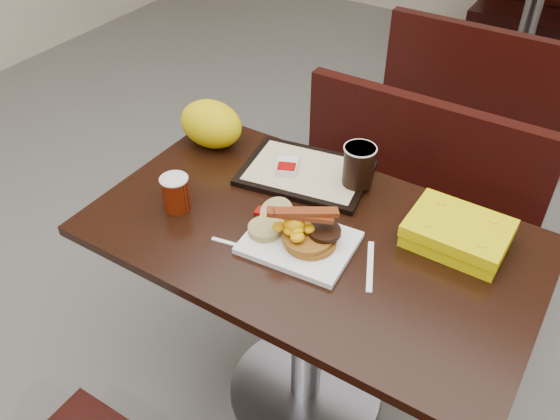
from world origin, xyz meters
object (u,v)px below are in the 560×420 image
Objects in this scene: pancake_stack at (310,239)px; paper_bag at (211,124)px; bench_far_n at (552,2)px; coffee_cup_far at (359,166)px; table_far at (526,35)px; table_near at (308,323)px; knife at (370,266)px; clamshell at (457,233)px; tray at (306,173)px; bench_far_s at (490,84)px; fork at (226,242)px; coffee_cup_near at (176,193)px; hashbrown_sleeve_left at (287,166)px; platter at (299,243)px; bench_near_n at (398,206)px.

pancake_stack is 0.64× the size of paper_bag.
bench_far_n is 3.38m from pancake_stack.
bench_far_n is at bearing 90.20° from coffee_cup_far.
paper_bag is (-0.49, -2.39, 0.45)m from table_far.
knife is at bearing -10.50° from table_near.
table_near is 0.41m from pancake_stack.
coffee_cup_far is 0.34m from clamshell.
tray is 1.47× the size of clamshell.
pancake_stack reaches higher than bench_far_s.
coffee_cup_far is (0.01, -1.66, 0.47)m from bench_far_s.
paper_bag reaches higher than table_near.
fork is 0.45m from coffee_cup_far.
coffee_cup_near is 0.77m from clamshell.
table_far is at bearing 61.61° from hashbrown_sleeve_left.
fork is at bearing -109.35° from hashbrown_sleeve_left.
platter is at bearing -90.14° from bench_far_s.
coffee_cup_far is at bearing -89.74° from table_far.
bench_far_s is 4.67× the size of paper_bag.
coffee_cup_near is 0.88× the size of fork.
paper_bag reaches higher than platter.
pancake_stack is (0.02, -3.36, 0.42)m from bench_far_n.
pancake_stack is 0.22m from fork.
hashbrown_sleeve_left is at bearing 135.80° from table_near.
tray is 1.76× the size of paper_bag.
bench_far_n is 3.38m from platter.
bench_far_s is 7.32× the size of pancake_stack.
table_near reaches higher than bench_far_s.
hashbrown_sleeve_left is at bearing 59.80° from coffee_cup_near.
coffee_cup_near is at bearing -97.88° from table_far.
bench_far_n is 3.57× the size of platter.
coffee_cup_far reaches higher than knife.
table_near is 0.42m from knife.
fork and knife have the same top height.
fork is 0.49m from paper_bag.
bench_far_s is 5.55× the size of knife.
hashbrown_sleeve_left reaches higher than platter.
bench_near_n is at bearing -90.00° from bench_far_s.
bench_far_s is 8.18× the size of coffee_cup_far.
platter is at bearing -28.80° from paper_bag.
hashbrown_sleeve_left is 0.38× the size of paper_bag.
hashbrown_sleeve_left is 0.67× the size of coffee_cup_far.
bench_far_n is at bearing 159.53° from knife.
paper_bag is at bearing -135.04° from bench_near_n.
hashbrown_sleeve_left is at bearing 83.88° from fork.
knife is (0.19, -3.33, 0.39)m from bench_far_n.
platter is at bearing -146.06° from clamshell.
paper_bag is at bearing 121.00° from fork.
tray is at bearing -170.03° from coffee_cup_far.
hashbrown_sleeve_left reaches higher than bench_near_n.
hashbrown_sleeve_left is 0.22m from coffee_cup_far.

